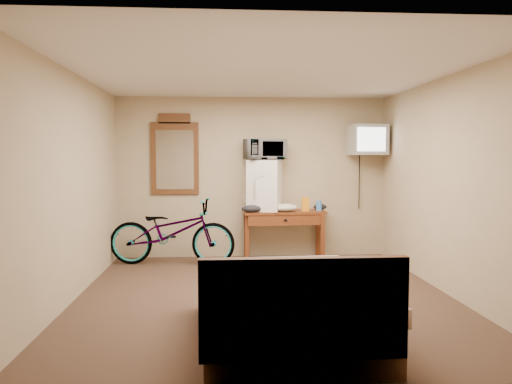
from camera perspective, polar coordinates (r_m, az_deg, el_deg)
room at (r=5.55m, az=0.97°, el=0.70°), size 4.60×4.64×2.50m
desk at (r=7.64m, az=3.21°, el=-3.14°), size 1.27×0.54×0.75m
mini_fridge at (r=7.62m, az=1.00°, el=0.76°), size 0.59×0.57×0.78m
microwave at (r=7.61m, az=1.01°, el=4.88°), size 0.66×0.53×0.32m
snack_bag at (r=7.62m, az=5.67°, el=-1.39°), size 0.11×0.07×0.21m
blue_cup at (r=7.70m, az=7.21°, el=-1.56°), size 0.09×0.09×0.15m
cloth_cream at (r=7.54m, az=3.32°, el=-1.79°), size 0.38×0.30×0.12m
cloth_dark_a at (r=7.42m, az=-0.53°, el=-1.92°), size 0.29×0.22×0.11m
cloth_dark_b at (r=7.82m, az=7.33°, el=-1.69°), size 0.21×0.17×0.09m
crt_television at (r=7.87m, az=12.58°, el=5.84°), size 0.57×0.62×0.46m
wall_mirror at (r=7.83m, az=-9.26°, el=4.16°), size 0.73×0.04×1.24m
bicycle at (r=7.39m, az=-9.58°, el=-4.50°), size 1.91×0.88×0.97m
bed at (r=4.37m, az=3.52°, el=-12.95°), size 1.52×1.99×0.90m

